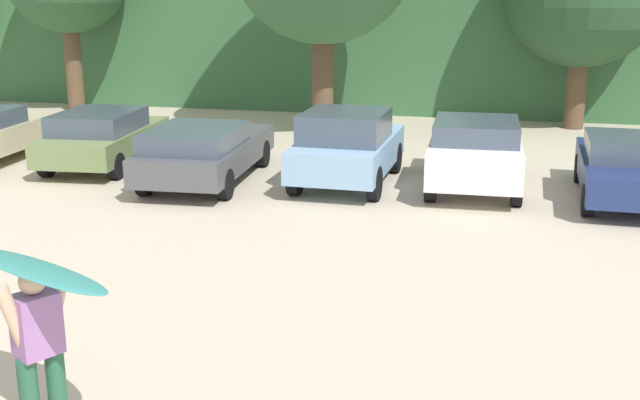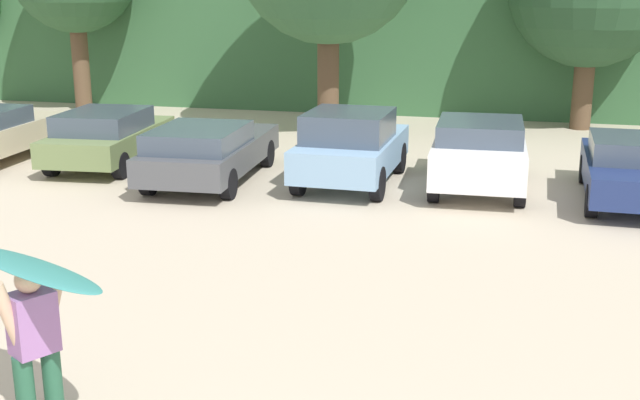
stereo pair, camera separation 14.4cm
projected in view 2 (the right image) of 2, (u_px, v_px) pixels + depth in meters
name	position (u px, v px, depth m)	size (l,w,h in m)	color
parked_car_olive_green	(108.00, 136.00, 19.09)	(2.21, 4.29, 1.36)	#6B7F4C
parked_car_dark_gray	(209.00, 150.00, 17.47)	(2.18, 4.77, 1.33)	#4C4F54
parked_car_sky_blue	(351.00, 146.00, 17.21)	(1.97, 3.95, 1.65)	#84ADD1
parked_car_white	(479.00, 151.00, 16.87)	(2.03, 4.19, 1.51)	white
parked_car_navy	(633.00, 168.00, 15.85)	(1.94, 4.22, 1.33)	navy
person_adult	(34.00, 338.00, 7.65)	(0.50, 0.73, 1.68)	#26593F
surfboard_teal	(33.00, 269.00, 7.42)	(2.08, 1.38, 0.18)	teal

